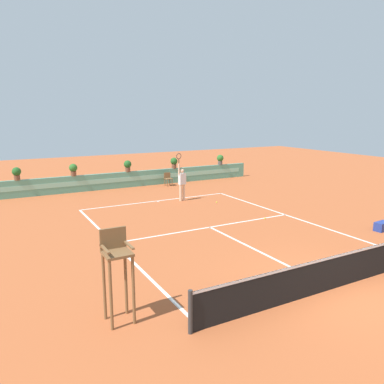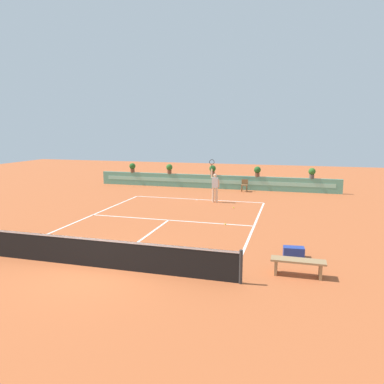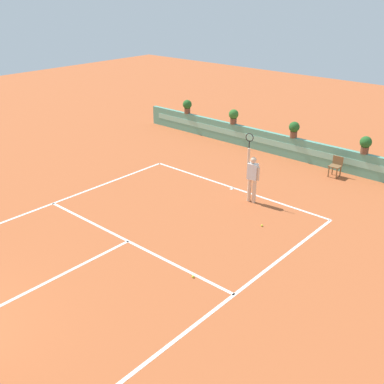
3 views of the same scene
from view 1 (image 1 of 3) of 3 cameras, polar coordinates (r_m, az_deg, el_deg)
name	(u,v)px [view 1 (image 1 of 3)]	position (r m, az deg, el deg)	size (l,w,h in m)	color
ground_plane	(215,230)	(15.44, 3.51, -5.71)	(60.00, 60.00, 0.00)	#B2562D
court_lines	(206,225)	(16.02, 2.14, -5.03)	(8.32, 11.94, 0.01)	white
net	(335,271)	(10.98, 20.81, -11.05)	(8.92, 0.10, 1.00)	#333333
back_wall_barrier	(129,179)	(24.50, -9.54, 1.89)	(18.00, 0.21, 1.00)	#599E84
umpire_chair	(117,265)	(8.68, -11.29, -10.71)	(0.60, 0.60, 2.14)	brown
ball_kid_chair	(168,178)	(24.74, -3.64, 2.07)	(0.44, 0.44, 0.85)	brown
gear_bag	(382,226)	(17.08, 26.79, -4.63)	(0.70, 0.36, 0.36)	navy
tennis_player	(182,182)	(20.27, -1.52, 1.58)	(0.62, 0.26, 2.58)	beige
tennis_ball_near_baseline	(265,218)	(17.23, 10.97, -3.93)	(0.07, 0.07, 0.07)	#CCE033
tennis_ball_mid_court	(217,202)	(20.00, 3.74, -1.55)	(0.07, 0.07, 0.07)	#CCE033
potted_plant_centre	(128,165)	(24.35, -9.70, 4.00)	(0.48, 0.48, 0.72)	brown
potted_plant_far_left	(17,173)	(23.09, -24.97, 2.65)	(0.48, 0.48, 0.72)	brown
potted_plant_right	(174,162)	(25.60, -2.74, 4.52)	(0.48, 0.48, 0.72)	brown
potted_plant_far_right	(220,159)	(27.42, 4.28, 4.98)	(0.48, 0.48, 0.72)	#514C47
potted_plant_left	(73,169)	(23.48, -17.50, 3.34)	(0.48, 0.48, 0.72)	brown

